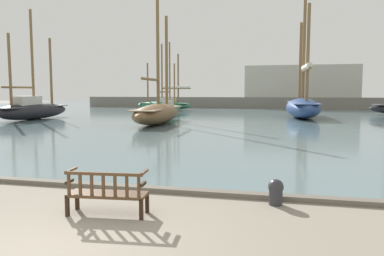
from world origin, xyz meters
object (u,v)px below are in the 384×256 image
sailboat_far_port (158,112)px  mooring_bollard (276,191)px  park_bench (107,192)px  sailboat_mid_starboard (169,109)px  sailboat_outer_port (164,104)px  sailboat_nearest_starboard (32,109)px  sailboat_distant_harbor (303,105)px

sailboat_far_port → mooring_bollard: sailboat_far_port is taller
park_bench → sailboat_mid_starboard: bearing=104.3°
sailboat_mid_starboard → sailboat_far_port: sailboat_far_port is taller
park_bench → sailboat_far_port: size_ratio=0.16×
park_bench → sailboat_far_port: 20.51m
sailboat_outer_port → mooring_bollard: size_ratio=14.55×
sailboat_far_port → sailboat_nearest_starboard: 11.89m
park_bench → sailboat_outer_port: 40.91m
sailboat_mid_starboard → sailboat_distant_harbor: size_ratio=0.63×
sailboat_distant_harbor → park_bench: bearing=-100.7°
sailboat_outer_port → mooring_bollard: sailboat_outer_port is taller
park_bench → sailboat_outer_port: size_ratio=0.19×
sailboat_distant_harbor → sailboat_far_port: 14.06m
park_bench → sailboat_mid_starboard: sailboat_mid_starboard is taller
sailboat_mid_starboard → mooring_bollard: sailboat_mid_starboard is taller
sailboat_far_port → sailboat_outer_port: (-5.67, 19.60, -0.08)m
sailboat_mid_starboard → sailboat_nearest_starboard: (-9.88, -8.03, 0.24)m
sailboat_distant_harbor → sailboat_far_port: bearing=-140.9°
park_bench → mooring_bollard: 3.64m
mooring_bollard → sailboat_mid_starboard: bearing=111.2°
sailboat_far_port → sailboat_outer_port: sailboat_far_port is taller
sailboat_outer_port → sailboat_mid_starboard: bearing=-69.6°
sailboat_mid_starboard → sailboat_distant_harbor: 12.86m
sailboat_far_port → sailboat_outer_port: bearing=106.1°
sailboat_distant_harbor → sailboat_outer_port: size_ratio=1.37×
sailboat_far_port → mooring_bollard: bearing=-64.2°
sailboat_distant_harbor → sailboat_nearest_starboard: 23.88m
sailboat_outer_port → sailboat_distant_harbor: bearing=-32.9°
park_bench → sailboat_outer_port: (-11.18, 39.35, 0.41)m
sailboat_distant_harbor → sailboat_mid_starboard: bearing=177.1°
sailboat_mid_starboard → sailboat_outer_port: (-3.75, 10.09, 0.12)m
sailboat_far_port → sailboat_nearest_starboard: size_ratio=1.13×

